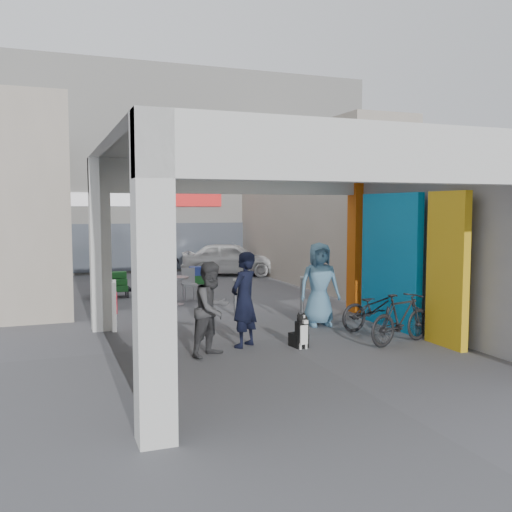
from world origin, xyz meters
name	(u,v)px	position (x,y,z in m)	size (l,w,h in m)	color
ground	(274,339)	(0.00, 0.00, 0.00)	(90.00, 90.00, 0.00)	#4E4E53
arcade_canopy	(320,219)	(0.54, -0.82, 2.30)	(6.40, 6.45, 6.40)	silver
far_building	(147,172)	(0.00, 13.99, 3.99)	(18.00, 4.08, 8.00)	silver
plaza_bldg_left	(27,208)	(-4.50, 7.50, 2.50)	(2.00, 9.00, 5.00)	#B1A392
plaza_bldg_right	(313,208)	(4.50, 7.50, 2.50)	(2.00, 9.00, 5.00)	#B1A392
bollard_left	(158,300)	(-1.73, 2.58, 0.45)	(0.09, 0.09, 0.89)	gray
bollard_center	(235,298)	(0.05, 2.47, 0.42)	(0.09, 0.09, 0.85)	gray
bollard_right	(302,295)	(1.70, 2.37, 0.42)	(0.09, 0.09, 0.84)	gray
advert_board_near	(154,360)	(-2.75, -2.54, 0.51)	(0.16, 0.56, 1.00)	silver
advert_board_far	(115,305)	(-2.75, 1.95, 0.51)	(0.16, 0.56, 1.00)	silver
cafe_set	(169,292)	(-1.04, 4.71, 0.31)	(1.45, 1.17, 0.87)	#9A9A9F
produce_stand	(111,288)	(-2.36, 6.25, 0.28)	(1.06, 0.57, 0.70)	black
crate_stack	(197,275)	(0.61, 8.23, 0.28)	(0.48, 0.39, 0.56)	#185421
border_collie	(300,333)	(0.19, -0.79, 0.26)	(0.24, 0.48, 0.66)	black
man_with_dog	(244,300)	(-0.73, -0.36, 0.86)	(0.63, 0.41, 1.72)	black
man_back_turned	(212,309)	(-1.44, -0.77, 0.80)	(0.78, 0.61, 1.60)	#414144
man_elderly	(319,284)	(1.38, 0.84, 0.89)	(0.87, 0.56, 1.77)	#5787AA
man_crates	(162,263)	(-0.83, 6.65, 0.89)	(1.04, 0.43, 1.78)	black
bicycle_front	(376,307)	(2.30, 0.10, 0.45)	(0.60, 1.72, 0.90)	black
bicycle_rear	(401,318)	(2.05, -1.17, 0.47)	(0.44, 1.57, 0.95)	black
white_van	(231,259)	(2.41, 10.12, 0.61)	(1.45, 3.59, 1.22)	silver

